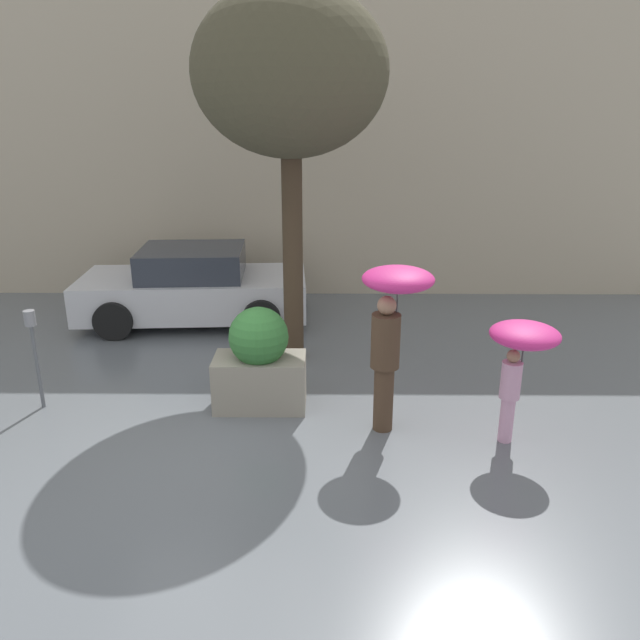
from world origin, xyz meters
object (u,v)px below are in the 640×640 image
person_child (522,347)px  parking_meter (33,339)px  person_adult (392,313)px  parked_car_near (194,288)px  planter_box (259,361)px  street_tree (290,76)px

person_child → parking_meter: size_ratio=1.10×
person_adult → parked_car_near: person_adult is taller
person_adult → parking_meter: person_adult is taller
person_adult → planter_box: bearing=127.2°
planter_box → person_child: (3.09, -0.87, 0.55)m
person_child → street_tree: street_tree is taller
planter_box → parking_meter: (-2.89, -0.05, 0.32)m
planter_box → person_adult: bearing=-18.3°
person_child → parked_car_near: (-4.64, 4.33, -0.56)m
parked_car_near → street_tree: (1.92, -1.81, 3.55)m
planter_box → person_adult: (1.64, -0.55, 0.85)m
person_adult → person_child: person_adult is taller
planter_box → street_tree: street_tree is taller
parked_car_near → parking_meter: parked_car_near is taller
parked_car_near → parking_meter: (-1.34, -3.51, 0.33)m
person_child → parking_meter: 6.05m
street_tree → person_adult: bearing=-59.9°
planter_box → parked_car_near: same height
planter_box → person_child: person_child is taller
street_tree → parking_meter: bearing=-152.4°
person_adult → parking_meter: bearing=139.2°
person_adult → person_child: (1.45, -0.32, -0.30)m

